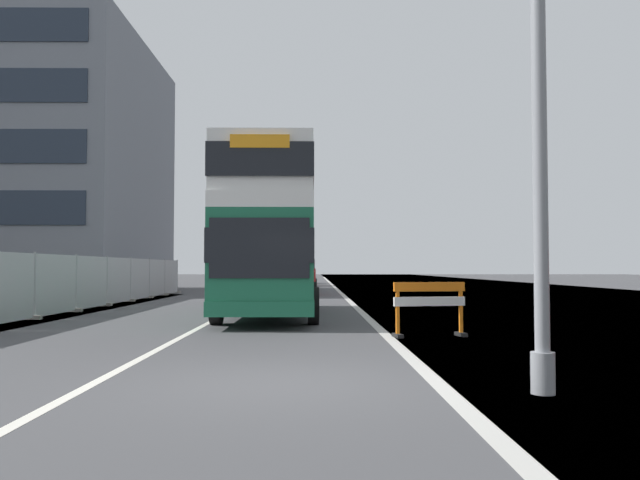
# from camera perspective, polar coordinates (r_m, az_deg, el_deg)

# --- Properties ---
(ground) EXTENTS (140.00, 280.00, 0.10)m
(ground) POSITION_cam_1_polar(r_m,az_deg,el_deg) (9.06, -0.11, -12.32)
(ground) COLOR #424244
(double_decker_bus) EXTENTS (2.91, 10.74, 4.85)m
(double_decker_bus) POSITION_cam_1_polar(r_m,az_deg,el_deg) (21.07, -4.11, 0.54)
(double_decker_bus) COLOR #196042
(double_decker_bus) RESTS_ON ground
(lamppost_foreground) EXTENTS (0.29, 0.70, 8.73)m
(lamppost_foreground) POSITION_cam_1_polar(r_m,az_deg,el_deg) (8.86, 18.21, 14.90)
(lamppost_foreground) COLOR gray
(lamppost_foreground) RESTS_ON ground
(roadworks_barrier) EXTENTS (1.66, 0.73, 1.19)m
(roadworks_barrier) POSITION_cam_1_polar(r_m,az_deg,el_deg) (14.83, 9.36, -5.28)
(roadworks_barrier) COLOR orange
(roadworks_barrier) RESTS_ON ground
(construction_site_fence) EXTENTS (0.44, 27.40, 1.98)m
(construction_site_fence) POSITION_cam_1_polar(r_m,az_deg,el_deg) (27.59, -17.82, -3.44)
(construction_site_fence) COLOR #A8AAAD
(construction_site_fence) RESTS_ON ground
(car_oncoming_near) EXTENTS (2.04, 4.43, 2.02)m
(car_oncoming_near) POSITION_cam_1_polar(r_m,az_deg,el_deg) (37.54, -1.86, -3.24)
(car_oncoming_near) COLOR maroon
(car_oncoming_near) RESTS_ON ground
(car_receding_mid) EXTENTS (1.99, 4.08, 2.16)m
(car_receding_mid) POSITION_cam_1_polar(r_m,az_deg,el_deg) (45.50, -1.93, -3.00)
(car_receding_mid) COLOR black
(car_receding_mid) RESTS_ON ground
(car_receding_far) EXTENTS (2.02, 4.14, 2.21)m
(car_receding_far) POSITION_cam_1_polar(r_m,az_deg,el_deg) (54.96, -1.33, -2.88)
(car_receding_far) COLOR maroon
(car_receding_far) RESTS_ON ground
(car_far_side) EXTENTS (1.93, 4.03, 2.26)m
(car_far_side) POSITION_cam_1_polar(r_m,az_deg,el_deg) (63.21, -1.92, -2.79)
(car_far_side) COLOR black
(car_far_side) RESTS_ON ground
(bare_tree_far_verge_near) EXTENTS (2.35, 2.67, 4.52)m
(bare_tree_far_verge_near) POSITION_cam_1_polar(r_m,az_deg,el_deg) (45.54, -21.92, -1.35)
(bare_tree_far_verge_near) COLOR #4C3D2D
(bare_tree_far_verge_near) RESTS_ON ground
(bare_tree_far_verge_mid) EXTENTS (2.24, 3.16, 4.68)m
(bare_tree_far_verge_mid) POSITION_cam_1_polar(r_m,az_deg,el_deg) (51.65, -19.21, -1.51)
(bare_tree_far_verge_mid) COLOR #4C3D2D
(bare_tree_far_verge_mid) RESTS_ON ground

